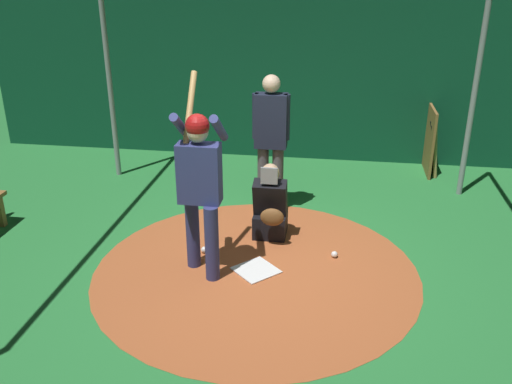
# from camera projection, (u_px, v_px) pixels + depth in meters

# --- Properties ---
(ground_plane) EXTENTS (26.51, 26.51, 0.00)m
(ground_plane) POSITION_uv_depth(u_px,v_px,m) (256.00, 271.00, 6.08)
(ground_plane) COLOR #287A38
(dirt_circle) EXTENTS (3.58, 3.58, 0.01)m
(dirt_circle) POSITION_uv_depth(u_px,v_px,m) (256.00, 271.00, 6.08)
(dirt_circle) COLOR #AD562D
(dirt_circle) RESTS_ON ground
(home_plate) EXTENTS (0.59, 0.59, 0.01)m
(home_plate) POSITION_uv_depth(u_px,v_px,m) (256.00, 270.00, 6.08)
(home_plate) COLOR white
(home_plate) RESTS_ON dirt_circle
(batter) EXTENTS (0.68, 0.49, 2.13)m
(batter) POSITION_uv_depth(u_px,v_px,m) (200.00, 180.00, 5.66)
(batter) COLOR navy
(batter) RESTS_ON ground
(catcher) EXTENTS (0.58, 0.40, 0.96)m
(catcher) POSITION_uv_depth(u_px,v_px,m) (270.00, 209.00, 6.70)
(catcher) COLOR black
(catcher) RESTS_ON ground
(umpire) EXTENTS (0.23, 0.49, 1.85)m
(umpire) POSITION_uv_depth(u_px,v_px,m) (271.00, 136.00, 7.18)
(umpire) COLOR #4C4C51
(umpire) RESTS_ON ground
(back_wall) EXTENTS (0.23, 10.51, 3.67)m
(back_wall) POSITION_uv_depth(u_px,v_px,m) (293.00, 48.00, 8.95)
(back_wall) COLOR #0F472D
(back_wall) RESTS_ON ground
(cage_frame) EXTENTS (5.30, 5.33, 2.97)m
(cage_frame) POSITION_uv_depth(u_px,v_px,m) (256.00, 86.00, 5.28)
(cage_frame) COLOR gray
(cage_frame) RESTS_ON ground
(bat_rack) EXTENTS (1.18, 0.19, 1.05)m
(bat_rack) POSITION_uv_depth(u_px,v_px,m) (429.00, 139.00, 8.94)
(bat_rack) COLOR olive
(bat_rack) RESTS_ON ground
(baseball_0) EXTENTS (0.07, 0.07, 0.07)m
(baseball_0) POSITION_uv_depth(u_px,v_px,m) (334.00, 254.00, 6.34)
(baseball_0) COLOR white
(baseball_0) RESTS_ON dirt_circle
(baseball_1) EXTENTS (0.07, 0.07, 0.07)m
(baseball_1) POSITION_uv_depth(u_px,v_px,m) (204.00, 250.00, 6.44)
(baseball_1) COLOR white
(baseball_1) RESTS_ON dirt_circle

